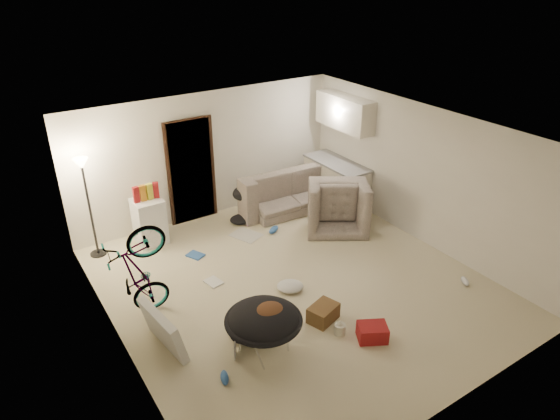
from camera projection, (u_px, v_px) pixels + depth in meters
floor at (295, 284)px, 8.03m from camera, size 5.50×6.00×0.02m
ceiling at (297, 135)px, 6.89m from camera, size 5.50×6.00×0.02m
wall_back at (208, 155)px, 9.71m from camera, size 5.50×0.02×2.50m
wall_front at (460, 326)px, 5.22m from camera, size 5.50×0.02×2.50m
wall_left at (112, 272)px, 6.12m from camera, size 0.02×6.00×2.50m
wall_right at (424, 176)px, 8.81m from camera, size 0.02×6.00×2.50m
doorway at (191, 171)px, 9.59m from camera, size 0.85×0.10×2.04m
door_trim at (191, 172)px, 9.56m from camera, size 0.97×0.04×2.10m
floor_lamp at (86, 187)px, 8.24m from camera, size 0.28×0.28×1.81m
kitchen_counter at (336, 183)px, 10.51m from camera, size 0.60×1.50×0.88m
counter_top at (337, 163)px, 10.30m from camera, size 0.64×1.54×0.04m
kitchen_uppers at (345, 112)px, 9.89m from camera, size 0.38×1.40×0.65m
sofa at (285, 191)px, 10.42m from camera, size 2.29×1.00×0.66m
armchair at (335, 206)px, 9.71m from camera, size 1.50×1.46×0.74m
bicycle at (142, 293)px, 7.13m from camera, size 1.63×0.85×0.91m
book_asset at (235, 360)px, 6.50m from camera, size 0.27×0.26×0.02m
mini_fridge at (150, 221)px, 9.03m from camera, size 0.51×0.51×0.86m
snack_box_0 at (136, 195)px, 8.69m from camera, size 0.10×0.07×0.30m
snack_box_1 at (143, 193)px, 8.75m from camera, size 0.10×0.07×0.30m
snack_box_2 at (149, 192)px, 8.81m from camera, size 0.12×0.09×0.30m
snack_box_3 at (156, 190)px, 8.86m from camera, size 0.12×0.10×0.30m
saucer_chair at (264, 326)px, 6.47m from camera, size 1.02×1.02×0.72m
hoodie at (268, 313)px, 6.38m from camera, size 0.51×0.43×0.22m
sofa_drape at (246, 193)px, 9.86m from camera, size 0.66×0.59×0.28m
tv_box at (163, 330)px, 6.59m from camera, size 0.35×0.95×0.62m
drink_case_a at (323, 313)px, 7.18m from camera, size 0.50×0.43×0.25m
drink_case_b at (372, 332)px, 6.82m from camera, size 0.49×0.45×0.23m
juicer at (340, 328)px, 6.93m from camera, size 0.16×0.16×0.23m
newspaper at (246, 235)px, 9.44m from camera, size 0.59×0.67×0.01m
book_blue at (195, 255)px, 8.78m from camera, size 0.31×0.35×0.03m
book_white at (213, 282)px, 8.05m from camera, size 0.27×0.32×0.03m
shoe_0 at (274, 230)px, 9.52m from camera, size 0.32×0.25×0.11m
shoe_2 at (225, 378)px, 6.18m from camera, size 0.18×0.27×0.09m
shoe_4 at (465, 281)px, 8.02m from camera, size 0.21×0.26×0.09m
clothes_lump_a at (249, 331)px, 6.89m from camera, size 0.64×0.57×0.18m
clothes_lump_b at (241, 219)px, 9.87m from camera, size 0.45×0.40×0.13m
clothes_lump_c at (290, 286)px, 7.86m from camera, size 0.55×0.52×0.13m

